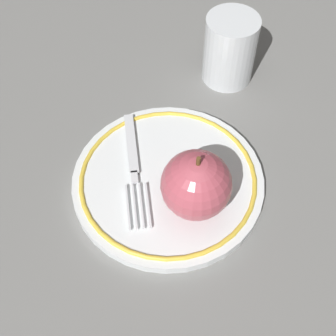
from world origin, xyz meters
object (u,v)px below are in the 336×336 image
(fork, at_px, (134,164))
(drinking_glass, at_px, (230,49))
(apple_red_whole, at_px, (196,185))
(plate, at_px, (168,181))

(fork, distance_m, drinking_glass, 0.22)
(apple_red_whole, bearing_deg, drinking_glass, 145.11)
(plate, xyz_separation_m, drinking_glass, (-0.15, 0.15, 0.04))
(fork, bearing_deg, plate, 58.67)
(apple_red_whole, relative_size, fork, 0.53)
(plate, relative_size, apple_red_whole, 2.62)
(fork, xyz_separation_m, drinking_glass, (-0.12, 0.19, 0.03))
(apple_red_whole, bearing_deg, fork, -148.55)
(plate, bearing_deg, fork, -135.39)
(plate, bearing_deg, drinking_glass, 134.50)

